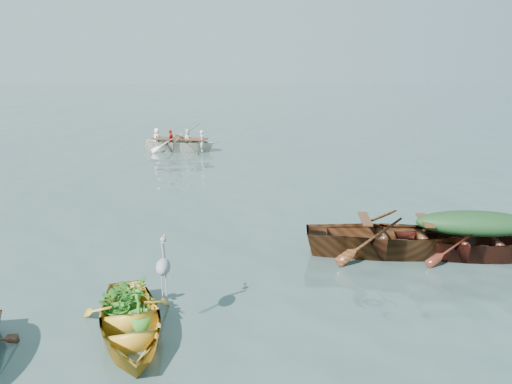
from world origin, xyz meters
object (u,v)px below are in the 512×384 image
yellow_dinghy (131,336)px  rowed_boat (180,151)px  open_wooden_boat (392,254)px  heron (164,276)px  green_tarp_boat (472,257)px

yellow_dinghy → rowed_boat: rowed_boat is taller
open_wooden_boat → heron: (-4.52, -2.77, 0.90)m
yellow_dinghy → heron: heron is taller
open_wooden_boat → green_tarp_boat: bearing=-92.0°
yellow_dinghy → rowed_boat: bearing=78.6°
yellow_dinghy → green_tarp_boat: (6.66, 2.67, 0.00)m
green_tarp_boat → heron: bearing=121.9°
rowed_boat → heron: size_ratio=4.88×
rowed_boat → heron: heron is taller
green_tarp_boat → open_wooden_boat: bearing=90.0°
green_tarp_boat → heron: (-6.14, -2.49, 0.90)m
green_tarp_boat → rowed_boat: size_ratio=0.99×
yellow_dinghy → green_tarp_boat: green_tarp_boat is taller
heron → rowed_boat: bearing=80.6°
green_tarp_boat → rowed_boat: 14.57m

